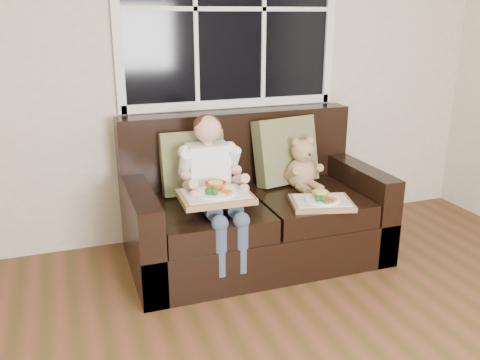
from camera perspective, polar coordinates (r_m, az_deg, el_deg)
name	(u,v)px	position (r m, az deg, el deg)	size (l,w,h in m)	color
room_walls	(472,23)	(1.42, 24.61, 15.75)	(4.52, 5.02, 2.71)	beige
window_back	(230,9)	(3.71, -1.16, 18.66)	(1.62, 0.04, 1.37)	black
loveseat	(252,212)	(3.52, 1.37, -3.66)	(1.70, 0.92, 0.96)	black
pillow_left	(193,163)	(3.44, -5.34, 1.95)	(0.43, 0.20, 0.44)	olive
pillow_right	(286,151)	(3.65, 5.15, 3.29)	(0.50, 0.31, 0.48)	olive
child	(213,176)	(3.21, -3.10, 0.49)	(0.38, 0.60, 0.87)	white
teddy_bear	(302,167)	(3.57, 6.98, 1.46)	(0.23, 0.28, 0.37)	tan
tray_left	(216,195)	(3.07, -2.76, -1.64)	(0.44, 0.34, 0.10)	#9E7F47
tray_right	(321,201)	(3.28, 9.13, -2.39)	(0.45, 0.38, 0.09)	#9E7F47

